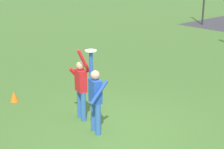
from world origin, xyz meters
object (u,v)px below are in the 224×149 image
person_catcher (95,96)px  field_cone_orange (14,96)px  person_defender (81,85)px  frisbee_disc (91,51)px

person_catcher → field_cone_orange: (-3.31, -0.57, -0.82)m
person_defender → frisbee_disc: 1.30m
field_cone_orange → person_catcher: bearing=9.8°
field_cone_orange → person_defender: bearing=18.1°
person_defender → frisbee_disc: frisbee_disc is taller
person_catcher → frisbee_disc: frisbee_disc is taller
person_catcher → person_defender: 0.91m
frisbee_disc → person_catcher: bearing=-14.1°
frisbee_disc → field_cone_orange: (-3.09, -0.63, -1.93)m
frisbee_disc → field_cone_orange: 3.70m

